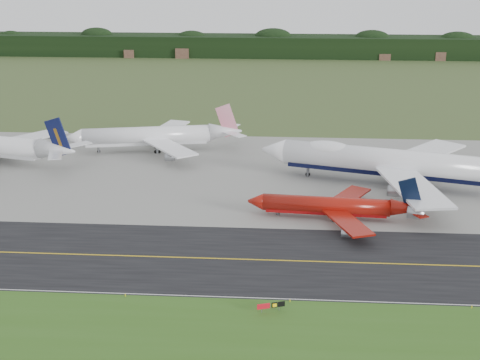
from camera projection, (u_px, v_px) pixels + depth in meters
name	position (u px, v px, depth m)	size (l,w,h in m)	color
ground	(285.00, 252.00, 135.10)	(600.00, 600.00, 0.00)	#384B23
grass_verge	(284.00, 348.00, 102.02)	(400.00, 30.00, 0.01)	#345F1C
taxiway	(285.00, 261.00, 131.32)	(400.00, 32.00, 0.02)	black
apron	(286.00, 174.00, 183.30)	(400.00, 78.00, 0.01)	gray
taxiway_centreline	(285.00, 260.00, 131.31)	(400.00, 0.40, 0.00)	gold
taxiway_edge_line	(284.00, 299.00, 116.67)	(400.00, 0.25, 0.00)	silver
horizon_treeline	(287.00, 47.00, 392.10)	(700.00, 25.00, 12.00)	black
jet_ba_747	(394.00, 163.00, 172.03)	(72.00, 58.38, 18.39)	white
jet_red_737	(336.00, 206.00, 151.33)	(39.92, 32.46, 10.77)	maroon
jet_star_tail	(156.00, 136.00, 203.46)	(53.12, 43.78, 14.08)	white
taxiway_sign	(271.00, 305.00, 112.23)	(4.67, 1.68, 1.62)	slate
edge_marker_left	(125.00, 295.00, 117.47)	(0.16, 0.16, 0.50)	yellow
edge_marker_center	(290.00, 301.00, 115.59)	(0.16, 0.16, 0.50)	yellow
edge_marker_right	(472.00, 307.00, 113.57)	(0.16, 0.16, 0.50)	yellow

